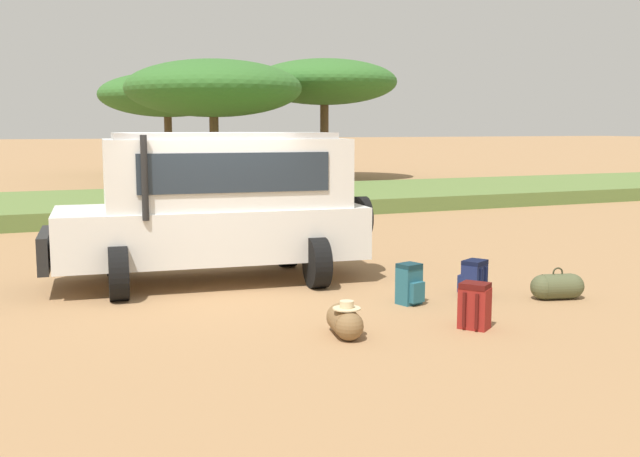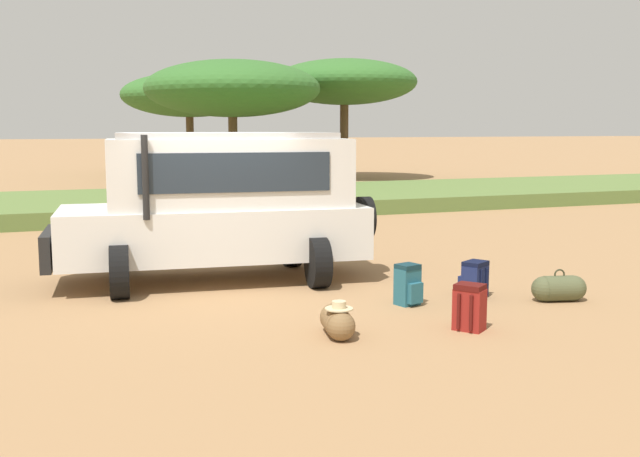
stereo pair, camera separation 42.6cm
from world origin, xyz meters
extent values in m
plane|color=#9E754C|center=(0.00, 0.00, 0.00)|extent=(320.00, 320.00, 0.00)
cube|color=#5B7538|center=(0.00, 11.50, 0.22)|extent=(120.00, 7.00, 0.44)
cube|color=silver|center=(0.16, 0.58, 0.82)|extent=(5.08, 2.43, 0.84)
cube|color=silver|center=(0.41, 0.56, 1.79)|extent=(4.00, 2.20, 1.10)
cube|color=#232D38|center=(-1.10, 0.73, 1.74)|extent=(0.23, 1.55, 0.77)
cube|color=#232D38|center=(0.31, -0.34, 1.84)|extent=(2.93, 0.37, 0.60)
cube|color=#232D38|center=(0.51, 1.45, 1.84)|extent=(2.93, 0.37, 0.60)
cube|color=#B7B7B7|center=(0.36, 0.56, 2.39)|extent=(3.60, 2.08, 0.10)
cube|color=black|center=(-2.39, 0.87, 0.65)|extent=(0.34, 1.62, 0.56)
cylinder|color=black|center=(-1.04, -0.26, 1.79)|extent=(0.10, 0.10, 1.25)
cylinder|color=black|center=(-1.45, -0.21, 0.40)|extent=(0.37, 0.83, 0.80)
cylinder|color=black|center=(-1.24, 1.72, 0.40)|extent=(0.37, 0.83, 0.80)
cylinder|color=black|center=(1.56, -0.55, 0.40)|extent=(0.37, 0.83, 0.80)
cylinder|color=black|center=(1.78, 1.38, 0.40)|extent=(0.37, 0.83, 0.80)
cylinder|color=black|center=(2.74, 0.29, 0.97)|extent=(0.30, 0.76, 0.74)
cube|color=#235B6B|center=(2.35, -2.09, 0.26)|extent=(0.37, 0.33, 0.53)
cube|color=#235B6B|center=(2.39, -2.25, 0.20)|extent=(0.25, 0.14, 0.29)
cube|color=#13323A|center=(2.35, -2.09, 0.56)|extent=(0.36, 0.34, 0.07)
cylinder|color=#13323A|center=(2.37, -1.93, 0.26)|extent=(0.04, 0.04, 0.45)
cylinder|color=#13323A|center=(2.24, -1.97, 0.26)|extent=(0.04, 0.04, 0.45)
cube|color=maroon|center=(2.44, -3.58, 0.26)|extent=(0.42, 0.45, 0.52)
cube|color=maroon|center=(2.58, -3.48, 0.20)|extent=(0.22, 0.27, 0.29)
cube|color=#4D100E|center=(2.44, -3.58, 0.55)|extent=(0.42, 0.44, 0.07)
cylinder|color=#4D100E|center=(2.27, -3.60, 0.26)|extent=(0.04, 0.04, 0.45)
cylinder|color=#4D100E|center=(2.36, -3.73, 0.26)|extent=(0.04, 0.04, 0.45)
cube|color=navy|center=(3.52, -2.02, 0.24)|extent=(0.46, 0.42, 0.48)
cube|color=navy|center=(3.43, -1.87, 0.18)|extent=(0.29, 0.21, 0.26)
cube|color=black|center=(3.52, -2.02, 0.51)|extent=(0.45, 0.42, 0.07)
cylinder|color=black|center=(3.52, -2.19, 0.24)|extent=(0.04, 0.04, 0.41)
cylinder|color=black|center=(3.67, -2.11, 0.24)|extent=(0.04, 0.04, 0.41)
cylinder|color=brown|center=(0.80, -3.22, 0.18)|extent=(0.43, 0.53, 0.35)
sphere|color=brown|center=(0.75, -3.45, 0.18)|extent=(0.34, 0.34, 0.34)
sphere|color=brown|center=(0.84, -2.99, 0.18)|extent=(0.34, 0.34, 0.34)
torus|color=#493721|center=(0.80, -3.22, 0.37)|extent=(0.05, 0.17, 0.16)
cylinder|color=beige|center=(0.78, -3.32, 0.36)|extent=(0.34, 0.34, 0.02)
cylinder|color=beige|center=(0.78, -3.32, 0.41)|extent=(0.17, 0.17, 0.09)
cylinder|color=#4C5133|center=(4.52, -2.68, 0.19)|extent=(0.53, 0.47, 0.38)
sphere|color=#4C5133|center=(4.74, -2.74, 0.19)|extent=(0.37, 0.37, 0.37)
sphere|color=#4C5133|center=(4.30, -2.63, 0.19)|extent=(0.37, 0.37, 0.37)
torus|color=#2D301E|center=(4.52, -2.68, 0.40)|extent=(0.16, 0.06, 0.16)
cylinder|color=brown|center=(5.34, 19.39, 1.56)|extent=(0.38, 0.38, 3.11)
ellipsoid|color=#336628|center=(5.34, 19.39, 4.11)|extent=(7.26, 7.92, 2.35)
cylinder|color=brown|center=(5.56, 29.66, 1.62)|extent=(0.42, 0.42, 3.24)
ellipsoid|color=#336628|center=(5.56, 29.66, 4.25)|extent=(7.35, 7.09, 2.38)
cylinder|color=brown|center=(11.68, 22.43, 1.88)|extent=(0.41, 0.41, 3.76)
ellipsoid|color=#336628|center=(11.68, 22.43, 4.69)|extent=(6.99, 7.11, 2.19)
camera|label=1|loc=(-2.97, -11.26, 2.53)|focal=42.00mm
camera|label=2|loc=(-2.58, -11.42, 2.53)|focal=42.00mm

